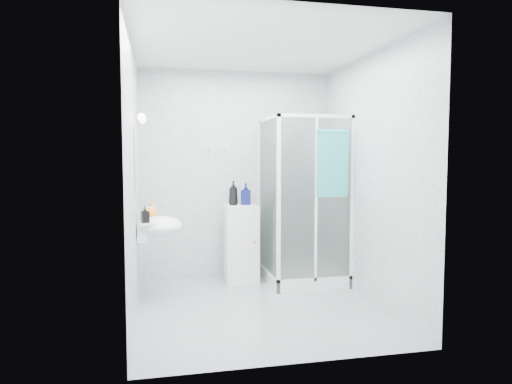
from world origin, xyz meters
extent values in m
cube|color=silver|center=(0.00, 0.00, 1.30)|extent=(2.40, 2.60, 2.60)
cube|color=#9EA0A3|center=(0.00, 0.00, 0.00)|extent=(2.40, 2.60, 0.01)
cube|color=white|center=(0.00, 0.00, 2.60)|extent=(2.40, 2.60, 0.01)
cube|color=white|center=(0.75, 0.85, 0.06)|extent=(0.90, 0.90, 0.12)
cube|color=white|center=(0.32, 0.85, 1.98)|extent=(0.04, 0.90, 0.04)
cube|color=white|center=(0.75, 0.42, 1.98)|extent=(0.90, 0.04, 0.04)
cube|color=white|center=(0.32, 0.42, 1.00)|extent=(0.04, 0.04, 2.00)
cube|color=white|center=(0.31, 0.85, 1.04)|extent=(0.02, 0.82, 1.84)
cube|color=white|center=(0.75, 0.41, 1.04)|extent=(0.82, 0.02, 1.84)
cube|color=white|center=(0.75, 0.42, 1.04)|extent=(0.03, 0.04, 1.84)
cylinder|color=silver|center=(0.75, 1.24, 1.35)|extent=(0.02, 0.02, 1.00)
cylinder|color=silver|center=(0.75, 1.21, 1.82)|extent=(0.09, 0.05, 0.09)
cylinder|color=silver|center=(0.80, 1.27, 1.05)|extent=(0.12, 0.04, 0.12)
cylinder|color=silver|center=(1.03, 0.38, 1.78)|extent=(0.03, 0.05, 0.03)
cube|color=white|center=(-1.14, 0.45, 0.75)|extent=(0.10, 0.40, 0.18)
ellipsoid|color=white|center=(-0.96, 0.45, 0.80)|extent=(0.46, 0.56, 0.20)
cube|color=white|center=(-1.08, 0.45, 0.85)|extent=(0.16, 0.50, 0.02)
cylinder|color=silver|center=(-1.14, 0.45, 0.93)|extent=(0.04, 0.04, 0.16)
cylinder|color=silver|center=(-1.09, 0.45, 0.99)|extent=(0.12, 0.02, 0.02)
cube|color=white|center=(-1.19, 0.45, 1.50)|extent=(0.02, 0.60, 0.70)
cylinder|color=silver|center=(-1.17, 0.29, 1.92)|extent=(0.05, 0.04, 0.04)
sphere|color=white|center=(-1.13, 0.29, 1.92)|extent=(0.08, 0.08, 0.08)
cylinder|color=silver|center=(-1.17, 0.61, 1.92)|extent=(0.05, 0.04, 0.04)
sphere|color=white|center=(-1.13, 0.61, 1.92)|extent=(0.08, 0.08, 0.08)
cylinder|color=silver|center=(-0.35, 1.27, 1.62)|extent=(0.02, 0.04, 0.02)
sphere|color=silver|center=(-0.35, 1.25, 1.62)|extent=(0.03, 0.03, 0.03)
cylinder|color=silver|center=(-0.15, 1.27, 1.62)|extent=(0.02, 0.04, 0.02)
sphere|color=silver|center=(-0.15, 1.25, 1.62)|extent=(0.03, 0.03, 0.03)
cube|color=white|center=(0.00, 1.00, 0.47)|extent=(0.40, 0.40, 0.95)
cube|color=white|center=(0.00, 0.82, 0.47)|extent=(0.35, 0.02, 0.80)
sphere|color=orange|center=(0.13, 0.80, 0.52)|extent=(0.03, 0.03, 0.03)
cube|color=teal|center=(0.93, 0.36, 1.44)|extent=(0.35, 0.04, 0.72)
cylinder|color=teal|center=(0.93, 0.36, 1.80)|extent=(0.35, 0.05, 0.05)
imported|color=black|center=(-0.09, 1.01, 1.09)|extent=(0.13, 0.13, 0.30)
imported|color=#0B1047|center=(0.07, 1.04, 1.08)|extent=(0.14, 0.15, 0.26)
imported|color=orange|center=(-1.06, 0.61, 0.95)|extent=(0.16, 0.16, 0.18)
imported|color=black|center=(-1.11, 0.29, 0.95)|extent=(0.09, 0.09, 0.17)
camera|label=1|loc=(-0.97, -4.42, 1.51)|focal=32.00mm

